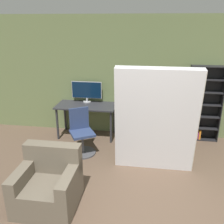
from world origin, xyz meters
The scene contains 7 objects.
wall_back centered at (0.00, 3.32, 1.35)m, with size 8.00×0.06×2.70m.
desk centered at (-1.34, 2.96, 0.66)m, with size 1.34×0.66×0.76m.
monitor centered at (-1.37, 3.18, 1.04)m, with size 0.70×0.18×0.49m.
office_chair centered at (-1.25, 2.18, 0.37)m, with size 0.60×0.60×0.92m.
bookshelf centered at (1.19, 3.19, 0.77)m, with size 0.71×0.25×1.68m.
mattress_near centered at (0.19, 1.75, 0.94)m, with size 1.39×0.39×1.88m.
armchair centered at (-1.33, 0.62, 0.32)m, with size 0.85×0.80×0.85m.
Camera 1 is at (0.02, -2.26, 2.55)m, focal length 40.00 mm.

